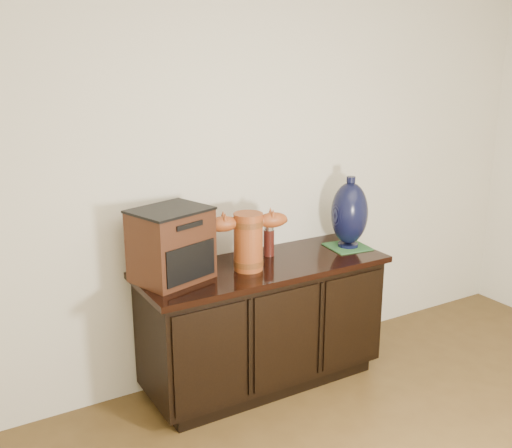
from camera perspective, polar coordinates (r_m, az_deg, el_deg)
sideboard at (r=3.57m, az=0.65°, el=-9.42°), size 1.46×0.56×0.75m
terracotta_vessel at (r=3.29m, az=-0.74°, el=-1.35°), size 0.46×0.20×0.32m
tv_radio at (r=3.17m, az=-8.07°, el=-1.95°), size 0.46×0.41×0.39m
green_mat at (r=3.76m, az=8.70°, el=-2.14°), size 0.26×0.26×0.01m
lamp_base at (r=3.70m, az=8.89°, el=0.99°), size 0.25×0.25×0.44m
spray_can at (r=3.54m, az=1.23°, el=-1.61°), size 0.06×0.06×0.19m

